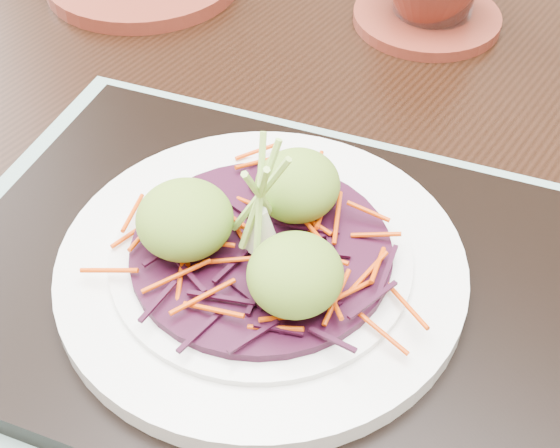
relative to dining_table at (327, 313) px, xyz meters
The scene contains 8 objects.
dining_table is the anchor object (origin of this frame).
placemat 0.13m from the dining_table, 92.47° to the right, with size 0.44×0.34×0.00m, color gray.
serving_tray 0.14m from the dining_table, 92.47° to the right, with size 0.38×0.29×0.02m, color black.
white_plate 0.15m from the dining_table, 92.47° to the right, with size 0.25×0.25×0.02m.
cabbage_bed 0.16m from the dining_table, 92.47° to the right, with size 0.16×0.16×0.01m, color black.
carrot_julienne 0.17m from the dining_table, 92.47° to the right, with size 0.19×0.19×0.01m, color #C43803, non-canonical shape.
guacamole_scoops 0.18m from the dining_table, 92.45° to the right, with size 0.13×0.12×0.04m.
scallion_garnish 0.20m from the dining_table, 92.47° to the right, with size 0.06×0.06×0.09m, color #96C74F, non-canonical shape.
Camera 1 is at (0.18, -0.41, 1.13)m, focal length 50.00 mm.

